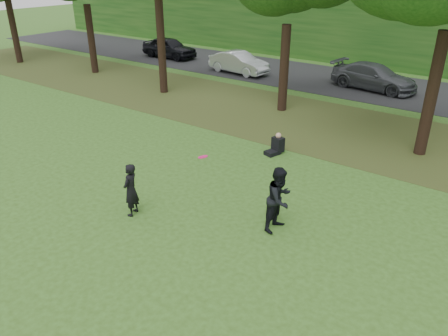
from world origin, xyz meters
name	(u,v)px	position (x,y,z in m)	size (l,w,h in m)	color
ground	(100,284)	(0.00, 0.00, 0.00)	(120.00, 120.00, 0.00)	#324F18
leaf_litter	(330,127)	(0.00, 13.00, 0.01)	(60.00, 7.00, 0.01)	#473719
street	(387,89)	(0.00, 21.00, 0.01)	(70.00, 7.00, 0.02)	black
far_hedge	(422,32)	(0.00, 27.00, 2.50)	(70.00, 3.00, 5.00)	#164413
player_left	(131,190)	(-1.67, 2.62, 0.81)	(0.59, 0.39, 1.61)	black
player_right	(280,199)	(2.17, 4.50, 0.93)	(0.91, 0.71, 1.86)	black
parked_cars	(396,81)	(0.62, 20.19, 0.73)	(36.98, 3.92, 1.51)	black
frisbee	(203,157)	(0.32, 3.52, 2.05)	(0.36, 0.37, 0.11)	#FA1576
seated_person	(276,146)	(-0.50, 9.01, 0.31)	(0.60, 0.82, 0.83)	black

